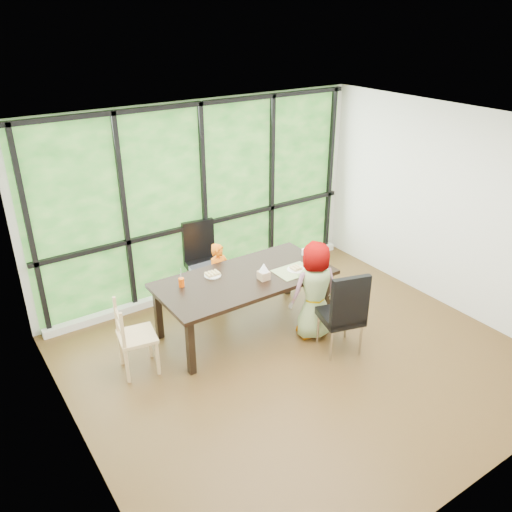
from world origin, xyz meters
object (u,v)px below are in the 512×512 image
Objects in this scene: chair_interior_leather at (341,311)px; plate_far at (213,275)px; chair_window_leather at (204,261)px; orange_cup at (181,282)px; child_toddler at (219,276)px; green_cup at (317,262)px; white_mug at (305,252)px; dining_table at (245,303)px; chair_end_beech at (137,336)px; tissue_box at (264,275)px; child_older at (316,290)px; plate_near at (296,270)px.

chair_interior_leather is 1.63m from plate_far.
chair_window_leather is 1.15m from orange_cup.
chair_interior_leather is 9.94× the size of orange_cup.
orange_cup is at bearing -176.07° from plate_far.
chair_window_leather reaches higher than child_toddler.
green_cup reaches higher than white_mug.
dining_table is at bearing -175.52° from white_mug.
chair_window_leather is at bearing 136.28° from white_mug.
dining_table is 1.06m from green_cup.
white_mug is at bearing -90.13° from chair_interior_leather.
orange_cup is (0.70, 0.26, 0.35)m from chair_end_beech.
dining_table is at bearing 163.17° from green_cup.
dining_table is at bearing 131.92° from tissue_box.
white_mug is (1.01, -0.56, 0.32)m from child_toddler.
tissue_box is at bearing -163.11° from white_mug.
green_cup is at bearing -23.23° from plate_far.
child_older is at bearing -30.04° from orange_cup.
green_cup reaches higher than plate_far.
dining_table is 2.31× the size of child_toddler.
chair_window_leather is 9.94× the size of orange_cup.
dining_table is at bearing -101.35° from child_toddler.
chair_interior_leather is 1.16m from white_mug.
chair_end_beech is at bearing -166.66° from child_toddler.
dining_table is at bearing -82.21° from chair_window_leather.
chair_end_beech is 8.28× the size of orange_cup.
chair_end_beech reaches higher than white_mug.
green_cup is 0.76m from tissue_box.
orange_cup is (-0.44, -0.03, 0.05)m from plate_far.
green_cup is at bearing -7.44° from tissue_box.
chair_end_beech is 2.50m from white_mug.
child_toddler is 4.49× the size of plate_far.
plate_near is at bearing -142.28° from white_mug.
chair_interior_leather is 1.92m from orange_cup.
child_toddler reaches higher than white_mug.
child_older is 5.55× the size of plate_near.
tissue_box is at bearing -90.19° from child_toddler.
child_older reaches higher than orange_cup.
chair_end_beech is 3.94× the size of plate_near.
plate_far is (-1.00, 1.26, 0.22)m from chair_interior_leather.
child_toddler is 0.57m from plate_far.
child_toddler is 7.35× the size of green_cup.
orange_cup is 0.84× the size of green_cup.
tissue_box is (-0.53, 0.83, 0.26)m from chair_interior_leather.
white_mug is at bearing -107.27° from child_older.
chair_end_beech is at bearing 174.19° from green_cup.
chair_interior_leather is 2.36m from chair_end_beech.
chair_window_leather is at bearing 79.30° from child_toddler.
plate_far is at bearing -66.18° from chair_end_beech.
tissue_box reaches higher than dining_table.
tissue_box is (-0.76, 0.10, -0.01)m from green_cup.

